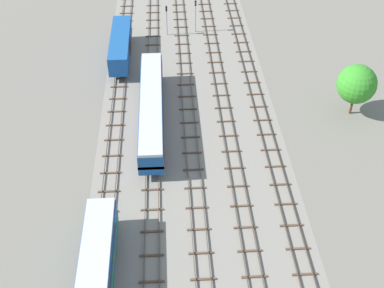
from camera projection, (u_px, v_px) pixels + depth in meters
The scene contains 12 objects.
ground_plane at pixel (185, 72), 74.53m from camera, with size 480.00×480.00×0.00m, color slate.
ballast_bed at pixel (185, 72), 74.53m from camera, with size 23.05×176.00×0.01m, color gray.
track_far_left at pixel (121, 70), 74.79m from camera, with size 2.40×126.00×0.29m.
track_left at pixel (153, 69), 75.00m from camera, with size 2.40×126.00×0.29m.
track_centre_left at pixel (184, 68), 75.21m from camera, with size 2.40×126.00×0.29m.
track_centre at pixel (216, 67), 75.42m from camera, with size 2.40×126.00×0.29m.
track_centre_right at pixel (248, 66), 75.63m from camera, with size 2.40×126.00×0.29m.
passenger_coach_left_near at pixel (151, 107), 63.19m from camera, with size 2.96×22.00×3.80m.
freight_boxcar_far_left_mid at pixel (121, 45), 75.97m from camera, with size 2.87×14.00×3.60m.
signal_post_nearest at pixel (167, 16), 81.51m from camera, with size 0.28×0.47×5.19m.
signal_post_near at pixel (195, 12), 82.24m from camera, with size 0.28×0.47×5.62m.
lineside_tree_1 at pixel (357, 84), 63.72m from camera, with size 5.06×5.06×7.07m.
Camera 1 is at (-2.63, -8.15, 39.33)m, focal length 47.00 mm.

